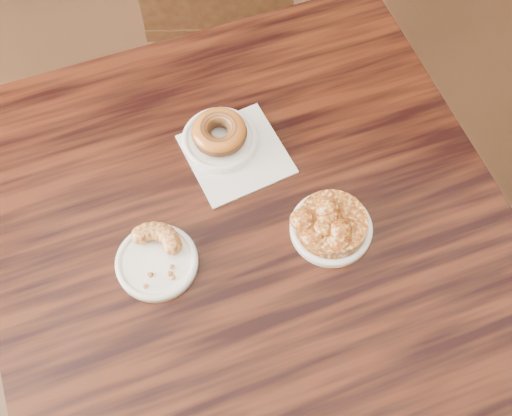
{
  "coord_description": "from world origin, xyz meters",
  "views": [
    {
      "loc": [
        -0.28,
        -0.32,
        1.79
      ],
      "look_at": [
        -0.28,
        0.2,
        0.8
      ],
      "focal_mm": 45.0,
      "sensor_mm": 36.0,
      "label": 1
    }
  ],
  "objects_px": {
    "apple_fritter": "(332,222)",
    "cruller_fragment": "(155,257)",
    "cafe_table": "(249,293)",
    "glazed_donut": "(219,132)"
  },
  "relations": [
    {
      "from": "cafe_table",
      "to": "glazed_donut",
      "type": "bearing_deg",
      "value": 87.03
    },
    {
      "from": "apple_fritter",
      "to": "cruller_fragment",
      "type": "relative_size",
      "value": 1.46
    },
    {
      "from": "cafe_table",
      "to": "glazed_donut",
      "type": "height_order",
      "value": "glazed_donut"
    },
    {
      "from": "glazed_donut",
      "to": "apple_fritter",
      "type": "distance_m",
      "value": 0.28
    },
    {
      "from": "glazed_donut",
      "to": "cruller_fragment",
      "type": "relative_size",
      "value": 0.93
    },
    {
      "from": "cafe_table",
      "to": "glazed_donut",
      "type": "distance_m",
      "value": 0.45
    },
    {
      "from": "cafe_table",
      "to": "apple_fritter",
      "type": "xyz_separation_m",
      "value": [
        0.15,
        -0.02,
        0.41
      ]
    },
    {
      "from": "glazed_donut",
      "to": "apple_fritter",
      "type": "height_order",
      "value": "glazed_donut"
    },
    {
      "from": "cafe_table",
      "to": "glazed_donut",
      "type": "xyz_separation_m",
      "value": [
        -0.05,
        0.17,
        0.41
      ]
    },
    {
      "from": "cafe_table",
      "to": "apple_fritter",
      "type": "distance_m",
      "value": 0.43
    }
  ]
}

